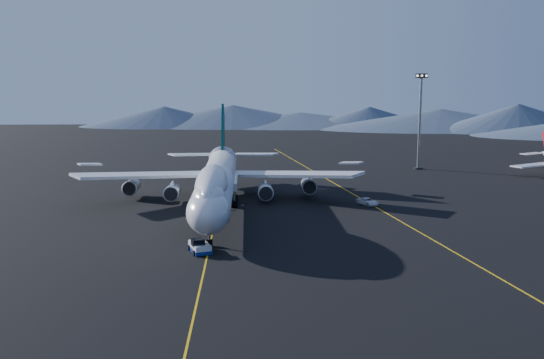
{
  "coord_description": "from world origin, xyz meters",
  "views": [
    {
      "loc": [
        5.7,
        -115.15,
        24.31
      ],
      "look_at": [
        10.52,
        -0.55,
        6.0
      ],
      "focal_mm": 40.0,
      "sensor_mm": 36.0,
      "label": 1
    }
  ],
  "objects_px": {
    "boeing_747": "(217,180)",
    "service_van": "(368,201)",
    "pushback_tug": "(200,248)",
    "floodlight_mast": "(420,121)"
  },
  "relations": [
    {
      "from": "pushback_tug",
      "to": "service_van",
      "type": "xyz_separation_m",
      "value": [
        31.21,
        33.12,
        0.05
      ]
    },
    {
      "from": "boeing_747",
      "to": "pushback_tug",
      "type": "bearing_deg",
      "value": -92.35
    },
    {
      "from": "boeing_747",
      "to": "service_van",
      "type": "relative_size",
      "value": 14.1
    },
    {
      "from": "pushback_tug",
      "to": "service_van",
      "type": "height_order",
      "value": "pushback_tug"
    },
    {
      "from": "boeing_747",
      "to": "pushback_tug",
      "type": "relative_size",
      "value": 13.44
    },
    {
      "from": "boeing_747",
      "to": "pushback_tug",
      "type": "xyz_separation_m",
      "value": [
        -1.21,
        -29.53,
        -5.15
      ]
    },
    {
      "from": "boeing_747",
      "to": "service_van",
      "type": "bearing_deg",
      "value": 6.81
    },
    {
      "from": "floodlight_mast",
      "to": "service_van",
      "type": "bearing_deg",
      "value": -115.89
    },
    {
      "from": "service_van",
      "to": "floodlight_mast",
      "type": "bearing_deg",
      "value": 35.31
    },
    {
      "from": "boeing_747",
      "to": "service_van",
      "type": "distance_m",
      "value": 30.64
    }
  ]
}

